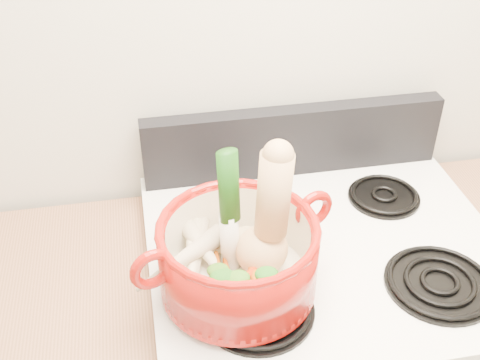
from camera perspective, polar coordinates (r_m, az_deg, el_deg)
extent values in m
cube|color=beige|center=(1.45, 5.11, 13.56)|extent=(3.50, 0.02, 2.60)
cube|color=white|center=(1.36, 8.12, -6.63)|extent=(0.78, 0.67, 0.03)
cube|color=black|center=(1.52, 5.08, 3.75)|extent=(0.76, 0.05, 0.18)
cylinder|color=black|center=(1.19, 1.66, -12.07)|extent=(0.22, 0.22, 0.02)
cylinder|color=black|center=(1.31, 18.41, -9.18)|extent=(0.22, 0.22, 0.02)
cylinder|color=black|center=(1.41, -0.90, -3.18)|extent=(0.17, 0.17, 0.02)
cylinder|color=black|center=(1.51, 13.50, -1.40)|extent=(0.17, 0.17, 0.02)
cylinder|color=#96100A|center=(1.17, -0.18, -7.37)|extent=(0.39, 0.39, 0.15)
torus|color=#96100A|center=(1.08, -8.32, -8.37)|extent=(0.09, 0.05, 0.09)
torus|color=#96100A|center=(1.21, 7.01, -2.76)|extent=(0.09, 0.05, 0.09)
cylinder|color=silver|center=(1.13, -1.00, -2.92)|extent=(0.06, 0.07, 0.28)
ellipsoid|color=tan|center=(1.23, -0.83, -5.83)|extent=(0.11, 0.09, 0.05)
cone|color=beige|center=(1.21, -4.19, -6.94)|extent=(0.10, 0.25, 0.07)
cone|color=beige|center=(1.19, -4.50, -7.55)|extent=(0.08, 0.20, 0.06)
cone|color=beige|center=(1.19, -3.02, -7.01)|extent=(0.10, 0.18, 0.05)
cone|color=beige|center=(1.17, -5.69, -7.47)|extent=(0.20, 0.14, 0.06)
cone|color=#CC560A|center=(1.14, -0.86, -10.46)|extent=(0.03, 0.16, 0.05)
cone|color=#BC5309|center=(1.15, -1.98, -9.86)|extent=(0.05, 0.17, 0.05)
cone|color=#BC5109|center=(1.14, 1.54, -9.59)|extent=(0.04, 0.17, 0.05)
cone|color=#DD3C0B|center=(1.13, 0.11, -9.72)|extent=(0.12, 0.11, 0.04)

